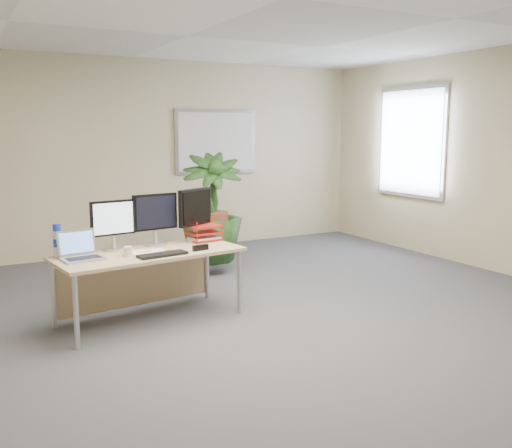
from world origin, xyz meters
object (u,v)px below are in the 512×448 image
laptop (80,252)px  monitor_right (155,216)px  floor_plant (211,212)px  desk (145,264)px  monitor_left (113,222)px

laptop → monitor_right: bearing=17.9°
floor_plant → laptop: 2.25m
desk → laptop: laptop is taller
floor_plant → monitor_right: (-1.06, -1.09, 0.17)m
laptop → floor_plant: bearing=36.3°
monitor_left → laptop: bearing=-148.6°
floor_plant → desk: bearing=-134.0°
monitor_right → floor_plant: bearing=45.8°
desk → monitor_left: monitor_left is taller
floor_plant → monitor_right: floor_plant is taller
desk → monitor_left: bearing=149.6°
desk → monitor_left: size_ratio=3.82×
monitor_left → floor_plant: bearing=37.4°
monitor_left → desk: bearing=-30.4°
monitor_left → laptop: 0.45m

